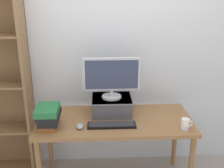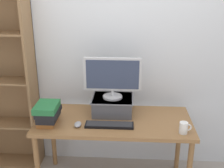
{
  "view_description": "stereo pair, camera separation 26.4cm",
  "coord_description": "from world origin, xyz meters",
  "px_view_note": "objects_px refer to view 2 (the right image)",
  "views": [
    {
      "loc": [
        -0.14,
        -2.42,
        1.99
      ],
      "look_at": [
        -0.02,
        0.06,
        1.08
      ],
      "focal_mm": 45.0,
      "sensor_mm": 36.0,
      "label": 1
    },
    {
      "loc": [
        0.13,
        -2.42,
        1.99
      ],
      "look_at": [
        -0.02,
        0.06,
        1.08
      ],
      "focal_mm": 45.0,
      "sensor_mm": 36.0,
      "label": 2
    }
  ],
  "objects_px": {
    "riser_box": "(113,105)",
    "coffee_mug": "(184,128)",
    "computer_mouse": "(78,124)",
    "desk": "(114,127)",
    "keyboard": "(109,125)",
    "book_stack": "(48,113)",
    "computer_monitor": "(113,77)"
  },
  "relations": [
    {
      "from": "desk",
      "to": "computer_mouse",
      "type": "height_order",
      "value": "computer_mouse"
    },
    {
      "from": "computer_mouse",
      "to": "desk",
      "type": "bearing_deg",
      "value": 25.7
    },
    {
      "from": "computer_monitor",
      "to": "book_stack",
      "type": "xyz_separation_m",
      "value": [
        -0.58,
        -0.26,
        -0.28
      ]
    },
    {
      "from": "desk",
      "to": "computer_monitor",
      "type": "bearing_deg",
      "value": 98.14
    },
    {
      "from": "coffee_mug",
      "to": "keyboard",
      "type": "bearing_deg",
      "value": 172.52
    },
    {
      "from": "desk",
      "to": "coffee_mug",
      "type": "relative_size",
      "value": 13.88
    },
    {
      "from": "keyboard",
      "to": "coffee_mug",
      "type": "bearing_deg",
      "value": -7.48
    },
    {
      "from": "desk",
      "to": "computer_mouse",
      "type": "distance_m",
      "value": 0.37
    },
    {
      "from": "book_stack",
      "to": "coffee_mug",
      "type": "xyz_separation_m",
      "value": [
        1.23,
        -0.11,
        -0.05
      ]
    },
    {
      "from": "desk",
      "to": "book_stack",
      "type": "bearing_deg",
      "value": -169.17
    },
    {
      "from": "computer_monitor",
      "to": "coffee_mug",
      "type": "xyz_separation_m",
      "value": [
        0.64,
        -0.37,
        -0.33
      ]
    },
    {
      "from": "riser_box",
      "to": "keyboard",
      "type": "distance_m",
      "value": 0.29
    },
    {
      "from": "computer_monitor",
      "to": "computer_mouse",
      "type": "xyz_separation_m",
      "value": [
        -0.3,
        -0.3,
        -0.37
      ]
    },
    {
      "from": "book_stack",
      "to": "coffee_mug",
      "type": "relative_size",
      "value": 2.5
    },
    {
      "from": "book_stack",
      "to": "computer_monitor",
      "type": "bearing_deg",
      "value": 24.16
    },
    {
      "from": "coffee_mug",
      "to": "desk",
      "type": "bearing_deg",
      "value": 160.4
    },
    {
      "from": "desk",
      "to": "keyboard",
      "type": "xyz_separation_m",
      "value": [
        -0.03,
        -0.14,
        0.09
      ]
    },
    {
      "from": "keyboard",
      "to": "computer_mouse",
      "type": "relative_size",
      "value": 4.27
    },
    {
      "from": "computer_monitor",
      "to": "keyboard",
      "type": "relative_size",
      "value": 1.24
    },
    {
      "from": "coffee_mug",
      "to": "computer_mouse",
      "type": "bearing_deg",
      "value": 175.95
    },
    {
      "from": "desk",
      "to": "book_stack",
      "type": "xyz_separation_m",
      "value": [
        -0.61,
        -0.12,
        0.19
      ]
    },
    {
      "from": "computer_mouse",
      "to": "coffee_mug",
      "type": "distance_m",
      "value": 0.95
    },
    {
      "from": "book_stack",
      "to": "desk",
      "type": "bearing_deg",
      "value": 10.83
    },
    {
      "from": "book_stack",
      "to": "coffee_mug",
      "type": "height_order",
      "value": "book_stack"
    },
    {
      "from": "computer_monitor",
      "to": "coffee_mug",
      "type": "relative_size",
      "value": 5.16
    },
    {
      "from": "riser_box",
      "to": "coffee_mug",
      "type": "xyz_separation_m",
      "value": [
        0.64,
        -0.37,
        -0.04
      ]
    },
    {
      "from": "keyboard",
      "to": "book_stack",
      "type": "bearing_deg",
      "value": 178.01
    },
    {
      "from": "riser_box",
      "to": "computer_mouse",
      "type": "relative_size",
      "value": 3.93
    },
    {
      "from": "desk",
      "to": "computer_monitor",
      "type": "xyz_separation_m",
      "value": [
        -0.02,
        0.15,
        0.47
      ]
    },
    {
      "from": "computer_monitor",
      "to": "coffee_mug",
      "type": "height_order",
      "value": "computer_monitor"
    },
    {
      "from": "riser_box",
      "to": "computer_monitor",
      "type": "height_order",
      "value": "computer_monitor"
    },
    {
      "from": "computer_mouse",
      "to": "coffee_mug",
      "type": "xyz_separation_m",
      "value": [
        0.95,
        -0.07,
        0.03
      ]
    }
  ]
}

